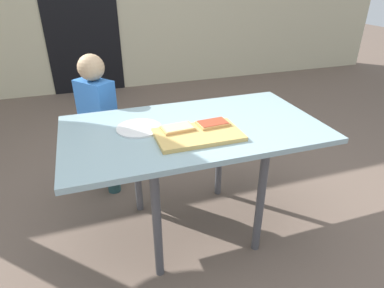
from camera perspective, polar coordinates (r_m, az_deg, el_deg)
The scene contains 8 objects.
ground_plane at distance 2.14m, azimuth 0.22°, elevation -14.11°, with size 16.00×16.00×0.00m, color brown.
house_door at distance 4.50m, azimuth -18.93°, elevation 20.92°, with size 0.90×0.02×2.00m, color black.
dining_table at distance 1.78m, azimuth 0.25°, elevation 1.10°, with size 1.37×0.76×0.69m.
cutting_board at distance 1.64m, azimuth 1.08°, elevation 1.64°, with size 0.42×0.25×0.02m, color tan.
pizza_slice_far_right at distance 1.72m, azimuth 3.64°, elevation 3.59°, with size 0.17×0.11×0.02m.
pizza_slice_far_left at distance 1.66m, azimuth -2.51°, elevation 2.77°, with size 0.17×0.11×0.02m.
plate_white_left at distance 1.75m, azimuth -9.20°, elevation 2.74°, with size 0.24×0.24×0.01m, color silver.
child_left at distance 2.28m, azimuth -15.97°, elevation 4.39°, with size 0.26×0.28×0.98m.
Camera 1 is at (-0.52, -1.51, 1.43)m, focal length 30.73 mm.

